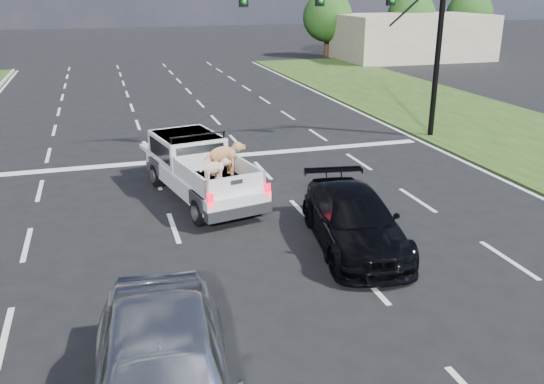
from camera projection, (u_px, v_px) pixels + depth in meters
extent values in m
plane|color=black|center=(287.00, 294.00, 11.55)|extent=(160.00, 160.00, 0.00)
cube|color=silver|center=(34.00, 214.00, 15.54)|extent=(0.12, 60.00, 0.01)
cube|color=silver|center=(164.00, 201.00, 16.49)|extent=(0.12, 60.00, 0.01)
cube|color=silver|center=(281.00, 189.00, 17.43)|extent=(0.12, 60.00, 0.01)
cube|color=silver|center=(385.00, 179.00, 18.37)|extent=(0.12, 60.00, 0.01)
cube|color=silver|center=(480.00, 169.00, 19.33)|extent=(0.15, 60.00, 0.01)
cube|color=silver|center=(201.00, 158.00, 20.56)|extent=(17.00, 0.45, 0.01)
cylinder|color=black|center=(438.00, 49.00, 22.42)|extent=(0.22, 0.22, 7.00)
cube|color=#BCB18F|center=(413.00, 37.00, 47.53)|extent=(12.00, 7.00, 3.60)
cylinder|color=#332114|center=(327.00, 44.00, 49.75)|extent=(0.44, 0.44, 2.16)
sphere|color=#1A3C10|center=(327.00, 17.00, 49.00)|extent=(4.20, 4.20, 4.20)
cylinder|color=#332114|center=(409.00, 41.00, 51.91)|extent=(0.44, 0.44, 2.16)
sphere|color=#1A3C10|center=(411.00, 15.00, 51.16)|extent=(4.20, 4.20, 4.20)
cylinder|color=#332114|center=(467.00, 39.00, 53.53)|extent=(0.44, 0.44, 2.16)
sphere|color=#1A3C10|center=(469.00, 15.00, 52.78)|extent=(4.20, 4.20, 4.20)
cylinder|color=black|center=(200.00, 212.00, 14.72)|extent=(0.40, 0.75, 0.71)
cylinder|color=black|center=(257.00, 202.00, 15.46)|extent=(0.40, 0.75, 0.71)
cylinder|color=black|center=(158.00, 175.00, 17.58)|extent=(0.40, 0.75, 0.71)
cylinder|color=black|center=(207.00, 168.00, 18.31)|extent=(0.40, 0.75, 0.71)
cube|color=silver|center=(203.00, 179.00, 16.47)|extent=(2.77, 5.22, 0.49)
cube|color=silver|center=(187.00, 147.00, 17.22)|extent=(2.13, 2.46, 0.80)
cube|color=black|center=(200.00, 155.00, 16.33)|extent=(1.42, 0.33, 0.58)
cylinder|color=black|center=(198.00, 135.00, 16.24)|extent=(1.66, 0.40, 0.05)
cube|color=black|center=(218.00, 182.00, 15.49)|extent=(2.12, 2.68, 0.06)
cube|color=silver|center=(190.00, 177.00, 15.04)|extent=(0.57, 2.35, 0.49)
cube|color=silver|center=(244.00, 169.00, 15.75)|extent=(0.57, 2.35, 0.49)
cube|color=silver|center=(236.00, 185.00, 14.44)|extent=(1.65, 0.42, 0.49)
cube|color=#F8051F|center=(210.00, 201.00, 13.99)|extent=(0.16, 0.09, 0.37)
cube|color=#F8051F|center=(268.00, 190.00, 14.71)|extent=(0.16, 0.09, 0.37)
cube|color=black|center=(239.00, 211.00, 14.55)|extent=(1.82, 0.65, 0.28)
imported|color=#ACAFB4|center=(163.00, 381.00, 7.69)|extent=(2.43, 5.14, 1.70)
imported|color=black|center=(354.00, 220.00, 13.46)|extent=(2.50, 4.76, 1.32)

